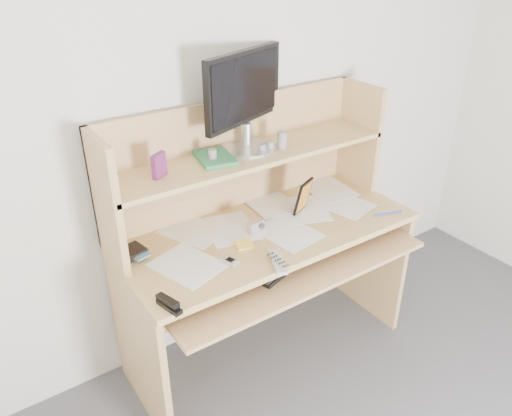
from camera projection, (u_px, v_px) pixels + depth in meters
back_wall at (230, 107)px, 2.32m from camera, size 3.60×0.04×2.50m
desk at (259, 231)px, 2.41m from camera, size 1.40×0.70×1.30m
paper_clutter at (269, 228)px, 2.32m from camera, size 1.32×0.54×0.01m
keyboard at (285, 257)px, 2.27m from camera, size 0.46×0.28×0.03m
tv_remote at (278, 262)px, 2.06m from camera, size 0.11×0.17×0.02m
flip_phone at (229, 260)px, 2.07m from camera, size 0.06×0.09×0.02m
stapler at (169, 303)px, 1.81m from camera, size 0.06×0.12×0.04m
wallet at (130, 253)px, 2.11m from camera, size 0.13×0.12×0.03m
sticky_note_pad at (244, 245)px, 2.19m from camera, size 0.09×0.09×0.01m
digital_camera at (256, 226)px, 2.29m from camera, size 0.08×0.04×0.05m
game_case at (303, 196)px, 2.42m from camera, size 0.11×0.06×0.17m
blue_pen at (388, 213)px, 2.43m from camera, size 0.15×0.06×0.01m
card_box at (159, 165)px, 2.02m from camera, size 0.08×0.06×0.10m
shelf_book at (215, 158)px, 2.19m from camera, size 0.18×0.23×0.02m
chip_stack_a at (270, 146)px, 2.27m from camera, size 0.04×0.04×0.05m
chip_stack_b at (212, 156)px, 2.16m from camera, size 0.05×0.05×0.06m
chip_stack_c at (262, 148)px, 2.26m from camera, size 0.04×0.04×0.04m
chip_stack_d at (282, 140)px, 2.30m from camera, size 0.06×0.06×0.08m
monitor at (245, 98)px, 2.21m from camera, size 0.49×0.26×0.44m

